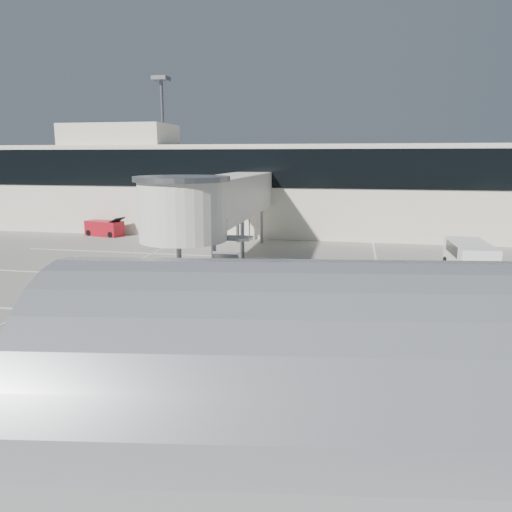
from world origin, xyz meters
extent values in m
plane|color=#A19C90|center=(0.00, 0.00, 0.00)|extent=(140.00, 140.00, 0.00)
cube|color=silver|center=(0.00, 2.00, 0.01)|extent=(40.00, 0.15, 0.02)
cube|color=silver|center=(0.00, 9.00, 0.01)|extent=(40.00, 0.15, 0.02)
cube|color=silver|center=(0.00, 16.00, 0.01)|extent=(40.00, 0.15, 0.02)
cube|color=silver|center=(6.00, 10.00, 0.01)|extent=(0.15, 30.00, 0.02)
cube|color=silver|center=(-10.00, 10.00, 0.01)|extent=(0.15, 30.00, 0.02)
cube|color=silver|center=(0.00, 30.00, 4.00)|extent=(64.00, 12.00, 8.00)
cube|color=black|center=(0.00, 23.95, 6.00)|extent=(64.00, 0.12, 3.20)
cube|color=silver|center=(-18.00, 28.00, 9.00)|extent=(10.00, 6.00, 2.00)
cylinder|color=slate|center=(-16.00, 34.00, 7.50)|extent=(0.36, 0.36, 15.00)
cube|color=slate|center=(-16.00, 34.00, 15.00)|extent=(1.60, 1.60, 0.40)
cube|color=silver|center=(-4.00, 15.00, 4.30)|extent=(3.00, 18.00, 2.80)
cylinder|color=silver|center=(-4.00, 6.00, 4.30)|extent=(4.40, 4.40, 3.00)
cylinder|color=slate|center=(-4.00, 6.00, 5.90)|extent=(4.80, 4.80, 0.25)
cylinder|color=slate|center=(-5.00, 8.00, 1.45)|extent=(0.28, 0.28, 2.90)
cylinder|color=slate|center=(-3.00, 8.00, 1.45)|extent=(0.28, 0.28, 2.90)
cylinder|color=slate|center=(-5.00, 15.00, 1.45)|extent=(0.28, 0.28, 2.90)
cylinder|color=slate|center=(-3.00, 15.00, 1.45)|extent=(0.28, 0.28, 2.90)
cylinder|color=slate|center=(-5.00, 22.00, 1.45)|extent=(0.28, 0.28, 2.90)
cylinder|color=slate|center=(-3.00, 22.00, 1.45)|extent=(0.28, 0.28, 2.90)
cube|color=slate|center=(-1.40, 5.00, 0.25)|extent=(1.40, 2.60, 0.50)
cube|color=slate|center=(-1.40, 5.60, 1.60)|extent=(1.20, 2.60, 2.06)
cube|color=slate|center=(-1.40, 7.00, 2.85)|extent=(1.40, 1.20, 0.12)
cube|color=maroon|center=(4.09, 6.93, 0.60)|extent=(2.69, 1.38, 0.66)
cube|color=white|center=(5.08, 6.98, 1.04)|extent=(0.82, 1.24, 0.38)
cube|color=black|center=(3.33, 6.89, 1.26)|extent=(0.18, 1.10, 0.99)
cylinder|color=black|center=(3.25, 6.18, 0.35)|extent=(0.71, 0.31, 0.70)
cylinder|color=black|center=(3.18, 7.60, 0.35)|extent=(0.71, 0.31, 0.70)
cylinder|color=black|center=(5.00, 6.26, 0.35)|extent=(0.71, 0.31, 0.70)
cylinder|color=black|center=(4.93, 7.68, 0.35)|extent=(0.71, 0.31, 0.70)
cube|color=black|center=(4.55, 6.87, 0.51)|extent=(3.10, 2.32, 0.11)
cube|color=black|center=(4.55, 6.87, 0.34)|extent=(2.76, 2.02, 0.23)
cube|color=black|center=(2.96, 7.51, 0.37)|extent=(0.63, 0.31, 0.07)
cylinder|color=black|center=(3.41, 6.65, 0.16)|extent=(0.34, 0.24, 0.31)
cylinder|color=black|center=(3.88, 7.81, 0.16)|extent=(0.34, 0.24, 0.31)
cylinder|color=black|center=(5.22, 5.93, 0.16)|extent=(0.34, 0.24, 0.31)
cylinder|color=black|center=(5.68, 7.09, 0.16)|extent=(0.34, 0.24, 0.31)
cylinder|color=black|center=(3.08, 6.79, 0.93)|extent=(0.06, 0.06, 0.83)
cylinder|color=black|center=(3.54, 7.95, 0.93)|extent=(0.06, 0.06, 0.83)
cylinder|color=black|center=(5.55, 5.80, 0.93)|extent=(0.06, 0.06, 0.83)
cylinder|color=black|center=(6.02, 6.96, 0.93)|extent=(0.06, 0.06, 0.83)
cube|color=maroon|center=(4.36, 7.38, 0.71)|extent=(0.54, 0.46, 0.29)
cube|color=maroon|center=(4.17, 7.41, 0.74)|extent=(0.49, 0.41, 0.35)
cube|color=#494A4E|center=(4.57, 6.92, 0.73)|extent=(0.56, 0.49, 0.32)
cube|color=#494A4E|center=(4.13, 7.11, 0.70)|extent=(0.53, 0.47, 0.28)
cube|color=#161D45|center=(4.37, 7.31, 0.70)|extent=(0.60, 0.53, 0.27)
cube|color=#494A4E|center=(4.40, 6.46, 0.76)|extent=(0.55, 0.50, 0.38)
cube|color=brown|center=(5.46, 6.98, 0.70)|extent=(0.45, 0.36, 0.27)
cube|color=brown|center=(4.21, 7.05, 0.76)|extent=(0.57, 0.46, 0.39)
cube|color=black|center=(-0.44, 0.33, 0.54)|extent=(3.20, 2.07, 0.12)
cube|color=black|center=(-0.44, 0.33, 0.37)|extent=(2.87, 1.79, 0.25)
cube|color=black|center=(-2.22, 0.72, 0.39)|extent=(0.69, 0.22, 0.08)
cylinder|color=black|center=(-1.59, -0.10, 0.17)|extent=(0.36, 0.21, 0.34)
cylinder|color=black|center=(-1.31, 1.20, 0.17)|extent=(0.36, 0.21, 0.34)
cylinder|color=black|center=(0.43, -0.53, 0.17)|extent=(0.36, 0.21, 0.34)
cylinder|color=black|center=(0.71, 0.77, 0.17)|extent=(0.36, 0.21, 0.34)
cylinder|color=gold|center=(-1.97, -0.02, 0.99)|extent=(0.07, 0.07, 0.89)
cylinder|color=gold|center=(-1.69, 1.28, 0.99)|extent=(0.07, 0.07, 0.89)
cylinder|color=gold|center=(0.81, -0.62, 0.99)|extent=(0.07, 0.07, 0.89)
cylinder|color=gold|center=(1.09, 0.69, 0.99)|extent=(0.07, 0.07, 0.89)
cube|color=#9A7E4A|center=(-0.77, 0.47, 0.82)|extent=(0.59, 0.62, 0.44)
cube|color=#9A7E4A|center=(-0.80, 0.81, 0.84)|extent=(0.54, 0.62, 0.48)
cube|color=#9A7E4A|center=(-1.41, 0.48, 0.79)|extent=(0.52, 0.62, 0.37)
cube|color=#9A7E4A|center=(0.29, 0.60, 0.86)|extent=(0.58, 0.45, 0.52)
cube|color=#9A7E4A|center=(-0.27, 0.75, 0.84)|extent=(0.63, 0.61, 0.48)
cube|color=#9A7E4A|center=(-0.56, 0.27, 0.80)|extent=(0.67, 0.65, 0.39)
cube|color=#9A7E4A|center=(-1.39, 0.90, 0.80)|extent=(0.60, 0.56, 0.39)
cube|color=#9A7E4A|center=(0.67, 0.39, 0.84)|extent=(0.65, 0.50, 0.48)
cube|color=black|center=(-6.34, -0.16, 0.48)|extent=(2.92, 2.27, 0.10)
cube|color=black|center=(-6.34, -0.16, 0.32)|extent=(2.60, 1.98, 0.22)
cube|color=black|center=(-7.81, 0.51, 0.35)|extent=(0.59, 0.32, 0.07)
cylinder|color=black|center=(-7.42, -0.32, 0.15)|extent=(0.32, 0.23, 0.30)
cylinder|color=black|center=(-6.94, 0.76, 0.15)|extent=(0.32, 0.23, 0.30)
cylinder|color=black|center=(-5.75, -1.07, 0.15)|extent=(0.32, 0.23, 0.30)
cylinder|color=black|center=(-5.27, 0.00, 0.15)|extent=(0.32, 0.23, 0.30)
cylinder|color=gold|center=(-7.73, -0.18, 0.87)|extent=(0.06, 0.06, 0.79)
cylinder|color=gold|center=(-7.25, 0.90, 0.87)|extent=(0.06, 0.06, 0.79)
cylinder|color=gold|center=(-5.44, -1.21, 0.87)|extent=(0.06, 0.06, 0.79)
cylinder|color=gold|center=(-4.96, -0.14, 0.87)|extent=(0.06, 0.06, 0.79)
cube|color=#9A7E4A|center=(-6.50, 0.39, 0.75)|extent=(0.66, 0.61, 0.43)
cube|color=#9A7E4A|center=(-5.98, 0.01, 0.75)|extent=(0.62, 0.56, 0.43)
cube|color=#9A7E4A|center=(-6.61, 0.13, 0.70)|extent=(0.48, 0.46, 0.34)
cube|color=#9A7E4A|center=(-6.27, 0.05, 0.71)|extent=(0.46, 0.45, 0.36)
cube|color=#9A7E4A|center=(-6.57, 0.05, 0.72)|extent=(0.56, 0.50, 0.38)
cube|color=#9A7E4A|center=(-5.90, 0.11, 0.77)|extent=(0.56, 0.55, 0.47)
imported|color=#A9D916|center=(-1.74, -3.72, 0.93)|extent=(0.81, 0.72, 1.86)
cube|color=white|center=(11.30, 13.45, 1.11)|extent=(2.20, 5.15, 1.64)
cube|color=white|center=(11.24, 15.73, 0.80)|extent=(1.98, 0.64, 0.95)
cube|color=black|center=(11.30, 13.66, 1.54)|extent=(2.17, 3.24, 0.66)
cylinder|color=black|center=(10.34, 11.73, 0.36)|extent=(0.27, 0.73, 0.72)
cylinder|color=black|center=(12.36, 11.78, 0.36)|extent=(0.27, 0.73, 0.72)
cylinder|color=black|center=(10.25, 15.12, 0.36)|extent=(0.27, 0.73, 0.72)
cylinder|color=black|center=(12.26, 15.17, 0.36)|extent=(0.27, 0.73, 0.72)
cube|color=maroon|center=(-17.52, 23.04, 0.67)|extent=(3.63, 2.22, 1.34)
cube|color=black|center=(-16.06, 22.66, 1.51)|extent=(1.13, 1.42, 0.47)
cylinder|color=black|center=(-18.89, 22.74, 0.27)|extent=(0.57, 0.35, 0.53)
cylinder|color=black|center=(-18.58, 23.95, 0.27)|extent=(0.57, 0.35, 0.53)
cylinder|color=black|center=(-16.47, 22.12, 0.27)|extent=(0.57, 0.35, 0.53)
cylinder|color=black|center=(-16.16, 23.33, 0.27)|extent=(0.57, 0.35, 0.53)
cube|color=silver|center=(3.31, -11.35, 3.36)|extent=(11.56, 4.79, 0.39)
cube|color=silver|center=(1.64, -11.60, 2.75)|extent=(0.93, 0.41, 1.23)
camera|label=1|loc=(4.48, -17.68, 6.98)|focal=35.00mm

